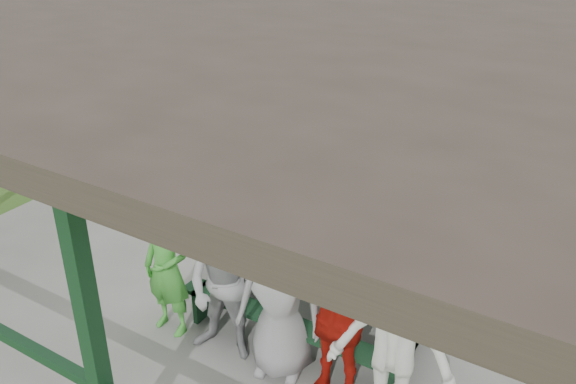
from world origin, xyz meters
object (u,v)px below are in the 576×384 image
Objects in this scene: picnic_table_near at (311,293)px; contestant_grey_mid at (280,299)px; spectator_grey at (488,199)px; spectator_lblue at (366,163)px; contestant_white_fedora at (393,346)px; farm_trailer at (461,76)px; contestant_grey_left at (225,287)px; spectator_blue at (311,136)px; contestant_red at (336,320)px; contestant_green at (167,268)px; picnic_table_far at (379,219)px.

contestant_grey_mid is at bearing -84.49° from picnic_table_near.
spectator_lblue is at bearing -27.99° from spectator_grey.
contestant_white_fedora reaches higher than contestant_grey_mid.
contestant_grey_mid reaches higher than spectator_lblue.
contestant_white_fedora reaches higher than picnic_table_near.
picnic_table_near is 9.59m from farm_trailer.
contestant_grey_left is 1.07× the size of spectator_blue.
contestant_red reaches higher than spectator_blue.
farm_trailer is at bearing 85.00° from contestant_grey_left.
contestant_green is 1.44m from contestant_grey_mid.
contestant_green is at bearing 171.98° from contestant_grey_left.
contestant_red is 1.13× the size of spectator_lblue.
contestant_white_fedora is 4.41m from spectator_lblue.
spectator_blue is at bearing 142.35° from picnic_table_far.
contestant_grey_left reaches higher than spectator_grey.
picnic_table_far is (-0.06, 2.00, -0.00)m from picnic_table_near.
contestant_white_fedora is at bearing -63.93° from picnic_table_far.
contestant_grey_mid is at bearing 177.44° from contestant_red.
picnic_table_far is 3.19m from contestant_green.
contestant_green is at bearing -146.68° from picnic_table_near.
contestant_grey_mid is at bearing 103.40° from spectator_blue.
spectator_lblue is at bearing 87.34° from contestant_grey_mid.
picnic_table_far is 0.72× the size of farm_trailer.
contestant_green is at bearing 34.56° from spectator_grey.
contestant_white_fedora is 5.55m from spectator_blue.
spectator_grey reaches higher than contestant_green.
spectator_blue is at bearing -33.81° from spectator_grey.
contestant_green is at bearing 85.98° from spectator_blue.
picnic_table_near is at bearing 107.30° from spectator_blue.
spectator_lblue is 1.38m from spectator_blue.
spectator_blue is 3.36m from spectator_grey.
spectator_blue is (-3.38, 4.40, -0.12)m from contestant_white_fedora.
contestant_red is (2.08, 0.11, 0.07)m from contestant_green.
picnic_table_near is at bearing 33.40° from contestant_green.
contestant_red is at bearing -74.31° from picnic_table_far.
spectator_grey is at bearing 153.37° from spectator_blue.
farm_trailer is (0.75, 5.98, -0.29)m from spectator_blue.
contestant_grey_left reaches higher than picnic_table_far.
contestant_green is (-1.36, -0.89, 0.36)m from picnic_table_near.
contestant_grey_mid is 1.11× the size of spectator_blue.
contestant_green is at bearing -114.19° from picnic_table_far.
spectator_lblue is at bearing 124.89° from picnic_table_far.
picnic_table_far is at bearing 144.58° from spectator_lblue.
picnic_table_near is 1.50× the size of contestant_red.
picnic_table_near is 1.40× the size of contestant_white_fedora.
picnic_table_near is 3.00m from spectator_grey.
contestant_white_fedora is (1.41, -2.88, 0.47)m from picnic_table_far.
contestant_grey_left is at bearing -178.18° from contestant_red.
picnic_table_near is 1.63× the size of contestant_green.
picnic_table_near is 0.90m from contestant_grey_mid.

